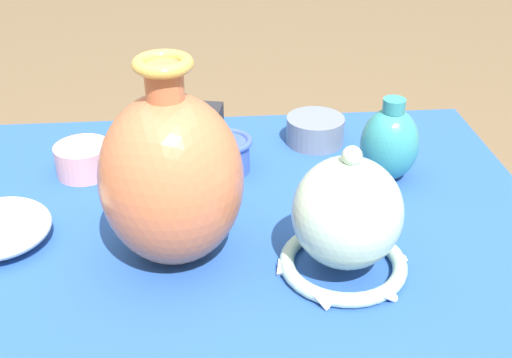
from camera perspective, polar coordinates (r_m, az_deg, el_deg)
The scene contains 8 objects.
display_table at distance 1.13m, azimuth -1.48°, elevation -6.56°, with size 1.03×0.75×0.72m.
vase_tall_bulbous at distance 0.93m, azimuth -7.52°, elevation 0.11°, with size 0.21×0.21×0.32m.
vase_dome_bell at distance 0.92m, azimuth 8.05°, elevation -3.70°, with size 0.20×0.19×0.21m.
mosaic_tile_box at distance 1.31m, azimuth -6.70°, elevation 4.60°, with size 0.18×0.14×0.07m.
cup_wide_cobalt at distance 1.20m, azimuth -2.60°, elevation 2.32°, with size 0.10×0.10×0.07m.
pot_squat_rose at distance 1.23m, azimuth -15.06°, elevation 1.68°, with size 0.10×0.10×0.06m, color #D19399.
jar_round_teal at distance 1.18m, azimuth 11.79°, elevation 3.12°, with size 0.11×0.11×0.16m.
pot_squat_slate at distance 1.31m, azimuth 5.28°, elevation 4.34°, with size 0.12×0.12×0.06m, color slate.
Camera 1 is at (-0.05, -0.93, 1.32)m, focal length 45.00 mm.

